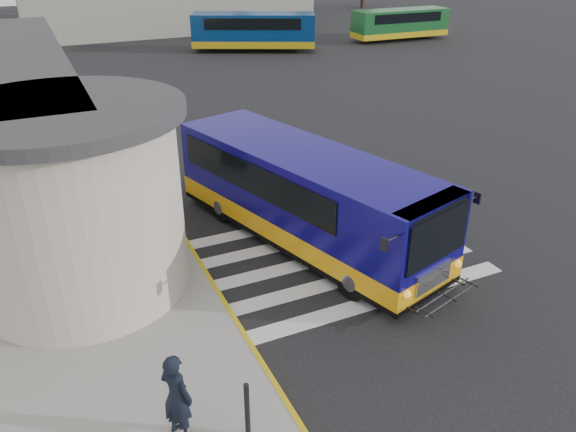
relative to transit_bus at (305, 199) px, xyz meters
name	(u,v)px	position (x,y,z in m)	size (l,w,h in m)	color
ground	(331,242)	(0.67, -0.47, -1.35)	(140.00, 140.00, 0.00)	black
sidewalk	(5,242)	(-8.33, 3.53, -1.28)	(10.00, 34.00, 0.15)	gray
curb_strip	(167,211)	(-3.38, 3.53, -1.27)	(0.12, 34.00, 0.16)	gold
crosswalk	(330,257)	(0.17, -1.27, -1.35)	(8.00, 5.35, 0.01)	silver
depot_building	(170,7)	(6.67, 41.53, 0.75)	(26.40, 8.40, 4.20)	gray
transit_bus	(305,199)	(0.00, 0.00, 0.00)	(5.56, 10.33, 2.83)	#0E0865
pedestrian_a	(177,396)	(-5.47, -5.82, -0.29)	(0.67, 0.44, 1.83)	black
pedestrian_b	(174,252)	(-4.19, -0.78, -0.33)	(0.85, 0.66, 1.75)	black
bollard	(247,410)	(-4.35, -6.37, -0.60)	(0.10, 0.10, 1.22)	black
far_bus_a	(254,30)	(9.97, 28.88, 0.23)	(9.65, 6.45, 2.43)	navy
far_bus_b	(400,23)	(23.18, 28.14, 0.06)	(8.51, 2.58, 2.18)	#165223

